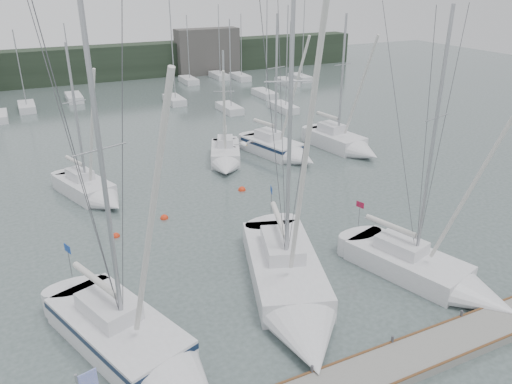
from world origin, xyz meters
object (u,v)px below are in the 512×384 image
sailboat_near_left (144,353)px  sailboat_mid_e (346,145)px  sailboat_near_right (440,278)px  sailboat_mid_b (94,193)px  sailboat_mid_d (283,150)px  sailboat_near_center (294,297)px  buoy_a (164,218)px  buoy_c (116,236)px  buoy_b (242,190)px  sailboat_mid_c (226,159)px

sailboat_near_left → sailboat_mid_e: 29.86m
sailboat_near_right → sailboat_mid_b: (-14.10, 18.77, 0.01)m
sailboat_mid_d → sailboat_mid_e: sailboat_mid_d is taller
sailboat_near_center → sailboat_mid_d: (9.86, 19.08, 0.03)m
sailboat_near_left → sailboat_mid_b: bearing=67.0°
sailboat_mid_e → buoy_a: bearing=-170.7°
sailboat_mid_b → buoy_c: 6.12m
sailboat_mid_b → buoy_a: 6.19m
sailboat_near_right → sailboat_mid_d: size_ratio=1.14×
sailboat_near_left → sailboat_mid_b: (0.91, 17.75, -0.08)m
buoy_b → buoy_c: size_ratio=1.20×
sailboat_near_left → buoy_c: (1.15, 11.66, -0.63)m
sailboat_mid_c → buoy_a: size_ratio=18.62×
buoy_b → buoy_c: bearing=-162.4°
sailboat_mid_b → sailboat_mid_c: size_ratio=1.15×
buoy_b → buoy_c: 10.39m
sailboat_near_right → sailboat_mid_c: 21.46m
sailboat_mid_c → sailboat_mid_e: (11.20, -1.47, 0.07)m
sailboat_mid_c → buoy_b: (-0.97, -5.43, -0.56)m
sailboat_mid_e → buoy_b: size_ratio=22.20×
sailboat_near_right → buoy_c: 18.79m
sailboat_mid_e → buoy_a: size_ratio=23.54×
sailboat_near_right → sailboat_mid_e: bearing=50.7°
sailboat_mid_e → buoy_a: sailboat_mid_e is taller
buoy_b → sailboat_near_center: bearing=-104.5°
sailboat_near_center → sailboat_mid_b: 18.20m
sailboat_mid_b → buoy_a: bearing=-73.5°
sailboat_near_right → sailboat_mid_d: (2.28, 20.86, 0.10)m
sailboat_near_center → buoy_c: (-6.27, 10.90, -0.60)m
buoy_a → buoy_b: 6.85m
sailboat_mid_c → buoy_c: bearing=-119.4°
sailboat_mid_d → sailboat_near_left: bearing=-145.8°
buoy_c → sailboat_mid_b: bearing=92.3°
sailboat_mid_c → buoy_b: 5.55m
sailboat_near_center → sailboat_near_right: (7.59, -1.78, -0.06)m
sailboat_near_left → buoy_c: size_ratio=32.06×
sailboat_mid_c → sailboat_mid_d: bearing=18.1°
sailboat_near_left → sailboat_near_right: (15.01, -1.02, -0.09)m
sailboat_mid_b → sailboat_near_left: bearing=-112.3°
sailboat_near_left → sailboat_near_center: bearing=-14.3°
sailboat_near_right → sailboat_mid_e: size_ratio=1.15×
sailboat_mid_b → buoy_a: (3.61, -4.99, -0.55)m
sailboat_near_center → sailboat_mid_c: sailboat_near_center is taller
sailboat_near_right → sailboat_mid_d: sailboat_near_right is taller
sailboat_near_left → sailboat_mid_d: size_ratio=1.19×
sailboat_mid_b → sailboat_mid_c: bearing=-6.8°
sailboat_mid_d → buoy_b: 8.04m
sailboat_mid_b → buoy_c: size_ratio=24.31×
sailboat_mid_d → sailboat_mid_e: (5.94, -1.08, -0.00)m
sailboat_near_right → buoy_b: sailboat_near_right is taller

